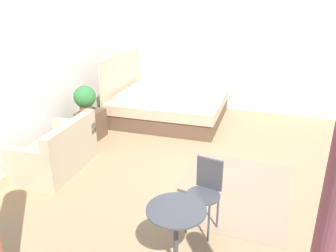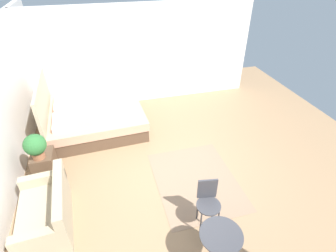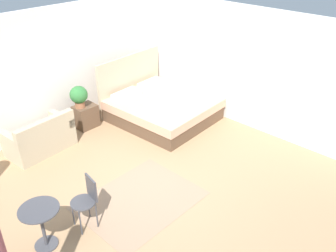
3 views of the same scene
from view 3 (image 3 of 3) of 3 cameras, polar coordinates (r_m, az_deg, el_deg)
name	(u,v)px [view 3 (image 3 of 3)]	position (r m, az deg, el deg)	size (l,w,h in m)	color
ground_plane	(145,184)	(6.66, -3.60, -9.06)	(9.34, 9.07, 0.02)	#9E7A56
wall_back	(45,73)	(8.23, -18.80, 7.92)	(9.34, 0.12, 2.66)	silver
wall_right	(248,69)	(8.22, 12.48, 8.77)	(0.12, 6.07, 2.66)	silver
area_rug	(140,200)	(6.31, -4.44, -11.53)	(1.95, 1.51, 0.01)	#93755B
bed	(160,107)	(8.63, -1.19, 3.00)	(2.12, 2.30, 1.36)	brown
couch	(41,139)	(7.82, -19.34, -1.89)	(1.33, 0.82, 0.80)	tan
nightstand	(86,116)	(8.49, -12.78, 1.51)	(0.49, 0.39, 0.53)	brown
potted_plant	(79,96)	(8.22, -13.83, 4.65)	(0.39, 0.39, 0.50)	#935B3D
balcony_table	(41,221)	(5.54, -19.29, -13.86)	(0.57, 0.57, 0.69)	#3F3F44
cafe_chair_near_window	(87,197)	(5.67, -12.58, -10.88)	(0.44, 0.44, 0.85)	#3F3F44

